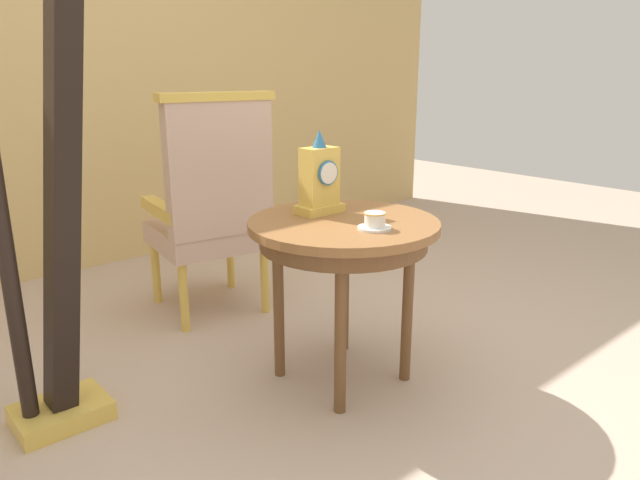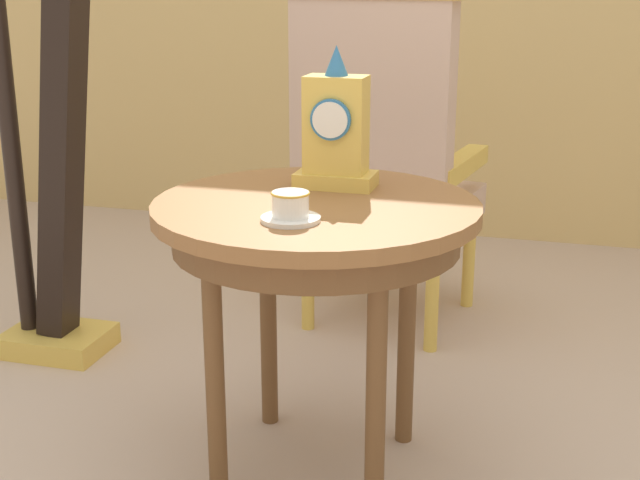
% 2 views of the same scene
% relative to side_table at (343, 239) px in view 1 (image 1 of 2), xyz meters
% --- Properties ---
extents(ground_plane, '(10.00, 10.00, 0.00)m').
position_rel_side_table_xyz_m(ground_plane, '(-0.05, -0.09, -0.60)').
color(ground_plane, '#BCA38E').
extents(wall_back, '(6.00, 0.10, 2.80)m').
position_rel_side_table_xyz_m(wall_back, '(-0.05, 2.16, 0.80)').
color(wall_back, tan).
rests_on(wall_back, ground).
extents(side_table, '(0.75, 0.75, 0.68)m').
position_rel_side_table_xyz_m(side_table, '(0.00, 0.00, 0.00)').
color(side_table, brown).
rests_on(side_table, ground).
extents(teacup_left, '(0.13, 0.13, 0.06)m').
position_rel_side_table_xyz_m(teacup_left, '(-0.01, -0.17, 0.11)').
color(teacup_left, white).
rests_on(teacup_left, side_table).
extents(mantel_clock, '(0.19, 0.11, 0.34)m').
position_rel_side_table_xyz_m(mantel_clock, '(0.01, 0.15, 0.21)').
color(mantel_clock, gold).
rests_on(mantel_clock, side_table).
extents(armchair, '(0.62, 0.61, 1.14)m').
position_rel_side_table_xyz_m(armchair, '(-0.03, 0.92, -0.01)').
color(armchair, '#CCA893').
rests_on(armchair, ground).
extents(harp, '(0.40, 0.24, 1.85)m').
position_rel_side_table_xyz_m(harp, '(-0.96, 0.44, 0.15)').
color(harp, gold).
rests_on(harp, ground).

